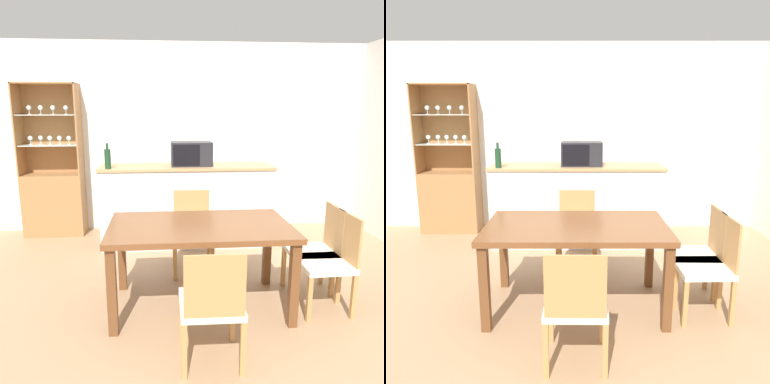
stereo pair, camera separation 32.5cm
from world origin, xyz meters
TOP-DOWN VIEW (x-y plane):
  - ground_plane at (0.00, 0.00)m, footprint 18.00×18.00m
  - wall_back at (0.00, 2.63)m, footprint 6.80×0.06m
  - kitchen_counter at (0.03, 1.92)m, footprint 2.11×0.59m
  - display_cabinet at (-1.73, 2.43)m, footprint 0.78×0.36m
  - dining_table at (0.03, 0.33)m, footprint 1.50×0.86m
  - dining_chair_head_near at (0.02, -0.42)m, footprint 0.42×0.42m
  - dining_chair_head_far at (0.03, 1.08)m, footprint 0.42×0.42m
  - dining_chair_side_right_near at (1.10, 0.20)m, footprint 0.42×0.42m
  - dining_chair_side_right_far at (1.10, 0.46)m, footprint 0.42×0.42m
  - microwave at (0.08, 1.93)m, footprint 0.49×0.35m
  - wine_bottle at (-0.90, 1.73)m, footprint 0.07×0.07m

SIDE VIEW (x-z plane):
  - ground_plane at x=0.00m, z-range 0.00..0.00m
  - dining_chair_head_near at x=0.02m, z-range 0.01..0.84m
  - dining_chair_head_far at x=0.03m, z-range 0.01..0.84m
  - dining_chair_side_right_near at x=1.10m, z-range 0.01..0.84m
  - dining_chair_side_right_far at x=1.10m, z-range 0.01..0.84m
  - kitchen_counter at x=0.03m, z-range 0.00..1.00m
  - display_cabinet at x=-1.73m, z-range -0.42..1.58m
  - dining_table at x=0.03m, z-range 0.28..1.01m
  - wine_bottle at x=-0.90m, z-range 0.97..1.27m
  - microwave at x=0.08m, z-range 1.00..1.28m
  - wall_back at x=0.00m, z-range 0.00..2.55m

